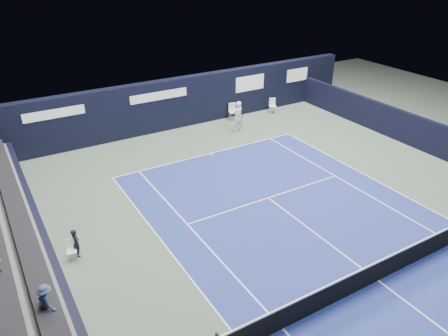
% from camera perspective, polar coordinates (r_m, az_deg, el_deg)
% --- Properties ---
extents(ground, '(48.00, 48.00, 0.00)m').
position_cam_1_polar(ground, '(17.33, 14.52, -10.28)').
color(ground, '#4B594F').
rests_on(ground, ground).
extents(court_surface, '(10.97, 23.77, 0.01)m').
position_cam_1_polar(court_surface, '(16.36, 19.48, -13.70)').
color(court_surface, navy).
rests_on(court_surface, ground).
extents(enclosure_wall_right, '(0.30, 22.00, 1.80)m').
position_cam_1_polar(enclosure_wall_right, '(26.51, 25.14, 3.75)').
color(enclosure_wall_right, black).
rests_on(enclosure_wall_right, ground).
extents(folding_chair_back_a, '(0.58, 0.60, 1.08)m').
position_cam_1_polar(folding_chair_back_a, '(28.85, 1.10, 7.79)').
color(folding_chair_back_a, silver).
rests_on(folding_chair_back_a, ground).
extents(folding_chair_back_b, '(0.57, 0.56, 0.99)m').
position_cam_1_polar(folding_chair_back_b, '(30.27, 6.36, 8.27)').
color(folding_chair_back_b, silver).
rests_on(folding_chair_back_b, ground).
extents(line_judge_chair, '(0.43, 0.42, 0.81)m').
position_cam_1_polar(line_judge_chair, '(17.05, -19.33, -9.84)').
color(line_judge_chair, white).
rests_on(line_judge_chair, ground).
extents(line_judge, '(0.31, 0.44, 1.15)m').
position_cam_1_polar(line_judge, '(17.07, -18.76, -9.22)').
color(line_judge, black).
rests_on(line_judge, ground).
extents(court_markings, '(11.03, 23.83, 0.00)m').
position_cam_1_polar(court_markings, '(16.35, 19.49, -13.69)').
color(court_markings, white).
rests_on(court_markings, court_surface).
extents(tennis_net, '(12.90, 0.10, 1.10)m').
position_cam_1_polar(tennis_net, '(16.05, 19.77, -12.33)').
color(tennis_net, black).
rests_on(tennis_net, ground).
extents(back_sponsor_wall, '(26.00, 0.63, 3.10)m').
position_cam_1_polar(back_sponsor_wall, '(27.35, -6.70, 8.36)').
color(back_sponsor_wall, black).
rests_on(back_sponsor_wall, ground).
extents(side_barrier_left, '(0.33, 22.00, 1.20)m').
position_cam_1_polar(side_barrier_left, '(16.39, -21.61, -11.36)').
color(side_barrier_left, black).
rests_on(side_barrier_left, ground).
extents(tennis_player, '(0.75, 0.89, 1.87)m').
position_cam_1_polar(tennis_player, '(26.89, 1.83, 6.80)').
color(tennis_player, white).
rests_on(tennis_player, ground).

